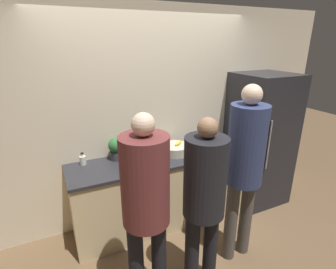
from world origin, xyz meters
TOP-DOWN VIEW (x-y plane):
  - ground_plane at (0.00, 0.00)m, footprint 14.00×14.00m
  - wall_back at (0.00, 0.66)m, footprint 5.20×0.06m
  - counter at (0.00, 0.35)m, footprint 2.15×0.64m
  - refrigerator at (1.46, 0.28)m, footprint 0.72×0.74m
  - person_left at (-0.54, -0.59)m, footprint 0.38×0.38m
  - person_center at (-0.04, -0.66)m, footprint 0.36×0.36m
  - person_right at (0.51, -0.50)m, footprint 0.35×0.35m
  - fruit_bowl at (0.21, 0.37)m, footprint 0.35×0.35m
  - utensil_crock at (-0.09, 0.51)m, footprint 0.09×0.09m
  - bottle_clear at (-0.86, 0.53)m, footprint 0.07×0.07m
  - cup_red at (-0.17, 0.30)m, footprint 0.09×0.09m
  - potted_plant at (-0.48, 0.51)m, footprint 0.18×0.18m

SIDE VIEW (x-z plane):
  - ground_plane at x=0.00m, z-range 0.00..0.00m
  - counter at x=0.00m, z-range 0.00..0.90m
  - refrigerator at x=1.46m, z-range 0.00..1.80m
  - cup_red at x=-0.17m, z-range 0.90..1.00m
  - fruit_bowl at x=0.21m, z-range 0.88..1.03m
  - bottle_clear at x=-0.86m, z-range 0.88..1.03m
  - utensil_crock at x=-0.09m, z-range 0.83..1.13m
  - person_center at x=-0.04m, z-range 0.16..1.82m
  - potted_plant at x=-0.48m, z-range 0.91..1.17m
  - person_left at x=-0.54m, z-range 0.19..1.92m
  - person_right at x=0.51m, z-range 0.19..2.03m
  - wall_back at x=0.00m, z-range 0.00..2.60m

